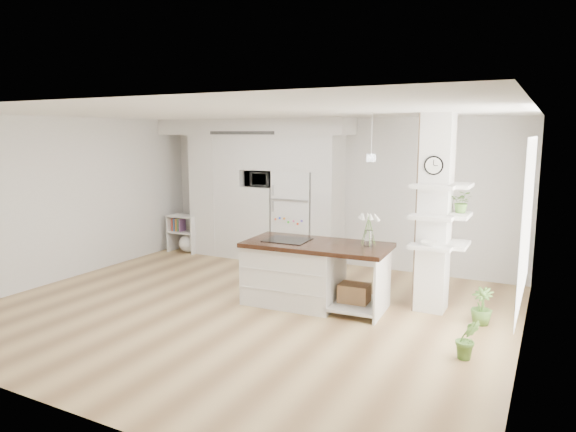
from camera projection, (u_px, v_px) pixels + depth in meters
name	position (u px, v px, depth m)	size (l,w,h in m)	color
floor	(245.00, 309.00, 7.18)	(7.00, 6.00, 0.01)	tan
room	(244.00, 177.00, 6.88)	(7.04, 6.04, 2.72)	white
cabinet_wall	(255.00, 182.00, 9.94)	(4.00, 0.71, 2.70)	white
refrigerator	(297.00, 217.00, 9.63)	(0.78, 0.69, 1.75)	white
column	(440.00, 215.00, 6.87)	(0.69, 0.90, 2.70)	silver
window	(528.00, 220.00, 5.61)	(2.40, 2.40, 0.00)	white
pendant_light	(369.00, 160.00, 6.20)	(0.12, 0.12, 0.10)	white
kitchen_island	(302.00, 271.00, 7.36)	(2.08, 1.08, 1.48)	white
bookshelf	(186.00, 236.00, 10.59)	(0.65, 0.39, 0.77)	white
floor_plant_a	(467.00, 339.00, 5.56)	(0.26, 0.21, 0.46)	#4E7D32
floor_plant_b	(482.00, 306.00, 6.58)	(0.27, 0.27, 0.48)	#4E7D32
microwave	(261.00, 179.00, 9.81)	(0.54, 0.37, 0.30)	#2D2D2D
shelf_plant	(462.00, 202.00, 6.87)	(0.27, 0.23, 0.30)	#4E7D32
decor_bowl	(429.00, 243.00, 6.76)	(0.22, 0.22, 0.05)	white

